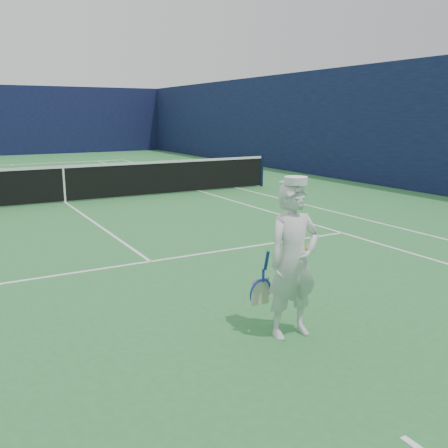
# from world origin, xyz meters

# --- Properties ---
(ground) EXTENTS (80.00, 80.00, 0.00)m
(ground) POSITION_xyz_m (0.00, 0.00, 0.00)
(ground) COLOR #2C7538
(ground) RESTS_ON ground
(court_markings) EXTENTS (11.03, 23.83, 0.01)m
(court_markings) POSITION_xyz_m (0.00, 0.00, 0.00)
(court_markings) COLOR white
(court_markings) RESTS_ON ground
(windscreen_fence) EXTENTS (20.12, 36.12, 4.00)m
(windscreen_fence) POSITION_xyz_m (0.00, 0.00, 2.00)
(windscreen_fence) COLOR #0E1234
(windscreen_fence) RESTS_ON ground
(tennis_net) EXTENTS (12.88, 0.09, 1.07)m
(tennis_net) POSITION_xyz_m (0.00, 0.00, 0.55)
(tennis_net) COLOR #141E4C
(tennis_net) RESTS_ON ground
(tennis_player) EXTENTS (0.76, 0.48, 1.73)m
(tennis_player) POSITION_xyz_m (0.34, -9.74, 0.84)
(tennis_player) COLOR silver
(tennis_player) RESTS_ON ground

